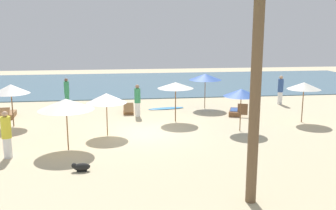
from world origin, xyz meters
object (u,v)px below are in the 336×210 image
Objects in this scene: umbrella_6 at (205,77)px; person_0 at (7,135)px; lounger_2 at (236,112)px; umbrella_4 at (106,98)px; person_2 at (137,100)px; lounger_0 at (128,110)px; surfboard at (166,108)px; umbrella_1 at (66,104)px; umbrella_7 at (241,93)px; person_3 at (280,90)px; lounger_3 at (9,115)px; dog at (81,167)px; umbrella_3 at (11,89)px; person_1 at (67,92)px; umbrella_8 at (304,86)px; umbrella_2 at (176,85)px.

umbrella_6 reaches higher than person_0.
person_0 is (-11.09, -6.17, 0.76)m from lounger_2.
umbrella_4 reaches higher than person_2.
person_2 is (0.50, -1.11, 0.76)m from lounger_0.
surfboard is (1.89, 1.85, -0.90)m from person_2.
umbrella_1 is at bearing -123.63° from surfboard.
umbrella_6 reaches higher than person_2.
umbrella_7 is at bearing -0.71° from umbrella_4.
lounger_2 is 0.90× the size of person_3.
person_3 is (10.13, 1.25, 0.80)m from lounger_0.
umbrella_1 reaches higher than lounger_0.
umbrella_1 is 10.58m from lounger_2.
lounger_0 is 6.80m from lounger_3.
umbrella_4 reaches higher than dog.
surfboard is (2.40, 0.74, -0.14)m from lounger_0.
lounger_2 is 2.61× the size of dog.
surfboard is (4.32, 10.18, -0.13)m from dog.
person_0 is (1.11, -5.09, -1.01)m from umbrella_3.
umbrella_4 is 1.11× the size of person_1.
umbrella_1 is 9.55m from person_1.
lounger_2 reaches higher than lounger_0.
umbrella_6 is at bearing 56.01° from dog.
umbrella_1 reaches higher than umbrella_7.
lounger_0 is (2.68, 6.88, -1.75)m from umbrella_1.
person_0 reaches higher than person_1.
lounger_3 is at bearing -176.29° from lounger_0.
person_3 is (11.25, 6.13, -0.81)m from umbrella_4.
umbrella_3 is 11.58m from umbrella_7.
dog is (0.75, -2.56, -1.77)m from umbrella_1.
lounger_0 is at bearing 3.71° from lounger_3.
surfboard is (-7.73, -0.51, -0.94)m from person_3.
umbrella_4 is at bearing -154.90° from lounger_2.
umbrella_3 is at bearing 127.12° from umbrella_1.
lounger_2 is at bearing -3.22° from person_2.
lounger_3 is (-11.63, -1.04, -1.84)m from umbrella_6.
person_2 is 9.91m from person_3.
umbrella_6 is 1.15× the size of person_3.
umbrella_7 reaches higher than lounger_3.
umbrella_8 is at bearing -11.33° from lounger_3.
surfboard is at bearing -176.22° from person_3.
umbrella_4 is at bearing -173.22° from umbrella_8.
umbrella_1 is 6.71m from umbrella_2.
person_0 is 0.97× the size of person_3.
umbrella_8 is 14.66m from person_0.
umbrella_6 is 1.18× the size of person_0.
umbrella_6 is 9.03m from person_1.
umbrella_2 reaches higher than lounger_2.
person_1 is at bearing 97.47° from umbrella_1.
umbrella_3 is 1.25× the size of lounger_3.
dog is at bearing -80.59° from person_1.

